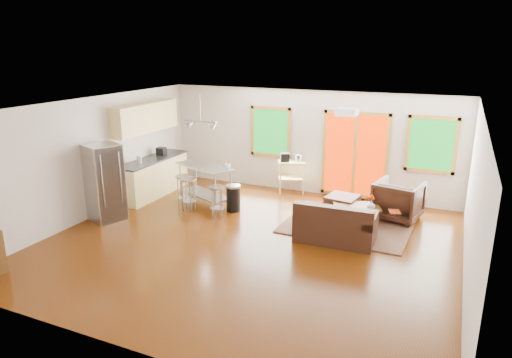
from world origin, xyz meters
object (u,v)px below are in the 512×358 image
at_px(rug, 347,226).
at_px(refrigerator, 105,183).
at_px(coffee_table, 357,208).
at_px(ottoman, 342,205).
at_px(armchair, 398,199).
at_px(island, 205,178).
at_px(loveseat, 335,226).
at_px(kitchen_cart, 291,166).

bearing_deg(rug, refrigerator, -160.60).
height_order(coffee_table, ottoman, ottoman).
xyz_separation_m(armchair, island, (-4.30, -0.85, 0.18)).
bearing_deg(ottoman, armchair, 8.88).
distance_m(loveseat, refrigerator, 4.91).
height_order(loveseat, kitchen_cart, kitchen_cart).
distance_m(rug, coffee_table, 0.45).
height_order(rug, refrigerator, refrigerator).
distance_m(loveseat, ottoman, 1.52).
xyz_separation_m(armchair, kitchen_cart, (-2.76, 0.82, 0.24)).
height_order(coffee_table, refrigerator, refrigerator).
bearing_deg(island, kitchen_cart, 47.37).
bearing_deg(island, armchair, 11.21).
height_order(armchair, island, armchair).
distance_m(rug, refrigerator, 5.21).
distance_m(loveseat, coffee_table, 1.13).
height_order(ottoman, refrigerator, refrigerator).
bearing_deg(island, coffee_table, 4.74).
relative_size(coffee_table, ottoman, 1.73).
relative_size(refrigerator, kitchen_cart, 1.60).
height_order(refrigerator, island, refrigerator).
relative_size(loveseat, armchair, 1.61).
bearing_deg(armchair, coffee_table, 47.38).
relative_size(coffee_table, island, 0.69).
height_order(ottoman, kitchen_cart, kitchen_cart).
height_order(loveseat, coffee_table, loveseat).
xyz_separation_m(ottoman, refrigerator, (-4.58, -2.38, 0.62)).
bearing_deg(rug, coffee_table, 67.21).
bearing_deg(rug, kitchen_cart, 138.02).
xyz_separation_m(loveseat, refrigerator, (-4.80, -0.89, 0.52)).
xyz_separation_m(ottoman, kitchen_cart, (-1.59, 1.00, 0.50)).
bearing_deg(kitchen_cart, refrigerator, -131.41).
bearing_deg(loveseat, island, 164.02).
bearing_deg(island, ottoman, 12.07).
distance_m(rug, loveseat, 0.87).
relative_size(armchair, kitchen_cart, 0.91).
distance_m(coffee_table, kitchen_cart, 2.45).
bearing_deg(refrigerator, rug, 41.06).
bearing_deg(coffee_table, armchair, 36.08).
bearing_deg(rug, armchair, 43.87).
xyz_separation_m(refrigerator, kitchen_cart, (2.99, 3.39, -0.12)).
distance_m(ottoman, island, 3.23).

